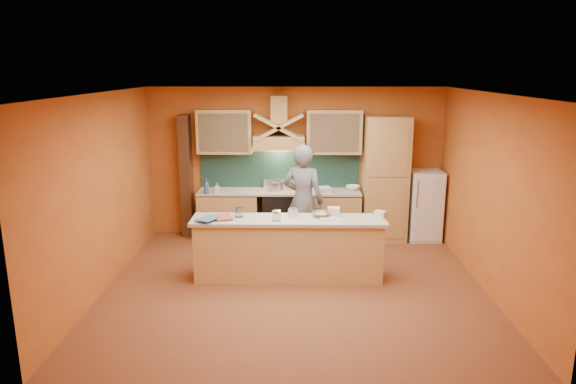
{
  "coord_description": "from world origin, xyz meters",
  "views": [
    {
      "loc": [
        0.01,
        -7.04,
        3.13
      ],
      "look_at": [
        -0.12,
        0.9,
        1.21
      ],
      "focal_mm": 32.0,
      "sensor_mm": 36.0,
      "label": 1
    }
  ],
  "objects_px": {
    "kitchen_scale": "(293,213)",
    "mixing_bowl": "(321,214)",
    "fridge": "(424,205)",
    "person": "(303,201)",
    "stove": "(279,215)"
  },
  "relations": [
    {
      "from": "fridge",
      "to": "mixing_bowl",
      "type": "bearing_deg",
      "value": -138.53
    },
    {
      "from": "stove",
      "to": "mixing_bowl",
      "type": "height_order",
      "value": "mixing_bowl"
    },
    {
      "from": "person",
      "to": "mixing_bowl",
      "type": "bearing_deg",
      "value": 126.38
    },
    {
      "from": "kitchen_scale",
      "to": "mixing_bowl",
      "type": "bearing_deg",
      "value": -1.78
    },
    {
      "from": "stove",
      "to": "person",
      "type": "distance_m",
      "value": 1.09
    },
    {
      "from": "fridge",
      "to": "kitchen_scale",
      "type": "distance_m",
      "value": 3.04
    },
    {
      "from": "kitchen_scale",
      "to": "mixing_bowl",
      "type": "distance_m",
      "value": 0.43
    },
    {
      "from": "stove",
      "to": "person",
      "type": "relative_size",
      "value": 0.47
    },
    {
      "from": "fridge",
      "to": "mixing_bowl",
      "type": "height_order",
      "value": "fridge"
    },
    {
      "from": "fridge",
      "to": "person",
      "type": "bearing_deg",
      "value": -159.03
    },
    {
      "from": "stove",
      "to": "person",
      "type": "xyz_separation_m",
      "value": [
        0.43,
        -0.87,
        0.51
      ]
    },
    {
      "from": "kitchen_scale",
      "to": "mixing_bowl",
      "type": "xyz_separation_m",
      "value": [
        0.42,
        0.02,
        -0.02
      ]
    },
    {
      "from": "kitchen_scale",
      "to": "person",
      "type": "bearing_deg",
      "value": 75.82
    },
    {
      "from": "stove",
      "to": "fridge",
      "type": "height_order",
      "value": "fridge"
    },
    {
      "from": "mixing_bowl",
      "to": "person",
      "type": "bearing_deg",
      "value": 106.07
    }
  ]
}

